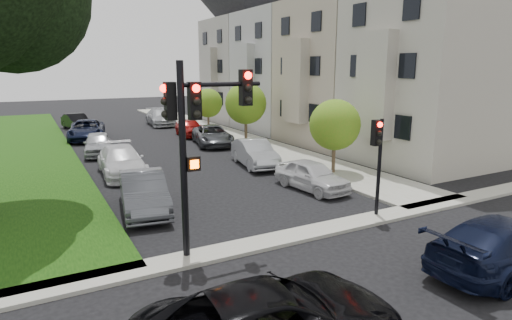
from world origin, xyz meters
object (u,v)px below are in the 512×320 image
small_tree_c (208,103)px  car_cross_far (507,245)px  car_parked_3 (190,128)px  car_parked_5 (144,192)px  car_parked_2 (212,135)px  car_parked_6 (122,161)px  traffic_signal_main (197,125)px  car_parked_1 (255,153)px  car_parked_0 (312,175)px  car_parked_8 (87,130)px  traffic_signal_secondary (378,150)px  car_parked_7 (98,144)px  car_parked_4 (160,117)px  small_tree_a (335,125)px  car_parked_9 (77,122)px  small_tree_b (246,103)px

small_tree_c → car_cross_far: size_ratio=0.71×
car_parked_3 → car_parked_5: 18.18m
car_parked_2 → car_parked_6: car_parked_6 is taller
traffic_signal_main → car_parked_1: size_ratio=1.26×
traffic_signal_main → car_cross_far: (6.96, -4.87, -3.14)m
small_tree_c → car_parked_0: bearing=-98.0°
car_parked_1 → car_parked_8: car_parked_8 is taller
traffic_signal_main → traffic_signal_secondary: traffic_signal_main is taller
traffic_signal_secondary → car_parked_7: 18.40m
car_parked_4 → car_parked_6: size_ratio=1.04×
car_parked_2 → small_tree_a: bearing=-66.6°
car_parked_7 → traffic_signal_main: bearing=-80.2°
car_cross_far → car_parked_2: size_ratio=1.02×
car_parked_1 → car_cross_far: bearing=-80.3°
small_tree_c → car_parked_5: 20.76m
car_parked_7 → car_parked_8: size_ratio=0.77×
traffic_signal_main → car_parked_9: traffic_signal_main is taller
car_parked_0 → car_parked_9: size_ratio=0.93×
traffic_signal_secondary → car_parked_7: (-7.10, 16.87, -1.83)m
car_parked_4 → car_parked_1: bearing=-85.4°
car_parked_9 → small_tree_a: bearing=-79.2°
traffic_signal_main → small_tree_c: bearing=67.3°
small_tree_b → car_parked_6: size_ratio=0.86×
car_parked_1 → car_parked_6: car_parked_6 is taller
car_parked_3 → car_parked_5: size_ratio=0.89×
car_parked_3 → car_parked_0: bearing=-87.8°
traffic_signal_secondary → car_parked_5: size_ratio=0.80×
small_tree_b → car_parked_4: bearing=100.9°
car_parked_6 → car_parked_4: bearing=71.2°
traffic_signal_secondary → car_parked_2: 16.81m
car_parked_4 → car_parked_2: bearing=-83.6°
small_tree_a → car_parked_0: size_ratio=0.98×
car_parked_1 → car_parked_4: size_ratio=0.84×
car_parked_3 → car_parked_7: car_parked_7 is taller
car_parked_0 → car_parked_6: (-7.00, 6.79, 0.06)m
car_cross_far → car_parked_4: bearing=-1.7°
small_tree_c → car_parked_8: size_ratio=0.67×
traffic_signal_secondary → car_cross_far: (0.18, -4.83, -1.81)m
car_parked_0 → car_parked_9: (-7.17, 25.38, 0.03)m
small_tree_b → traffic_signal_main: size_ratio=0.78×
car_parked_1 → car_parked_4: 19.28m
small_tree_c → car_parked_2: (-2.20, -6.15, -1.74)m
small_tree_c → small_tree_a: bearing=-90.0°
small_tree_c → car_parked_1: (-2.66, -13.33, -1.70)m
car_parked_8 → car_parked_6: bearing=-79.1°
car_parked_8 → car_parked_7: bearing=-80.8°
traffic_signal_main → car_parked_8: size_ratio=1.03×
car_parked_2 → car_parked_4: car_parked_4 is taller
car_parked_0 → car_parked_3: size_ratio=0.97×
traffic_signal_secondary → car_cross_far: bearing=-87.9°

